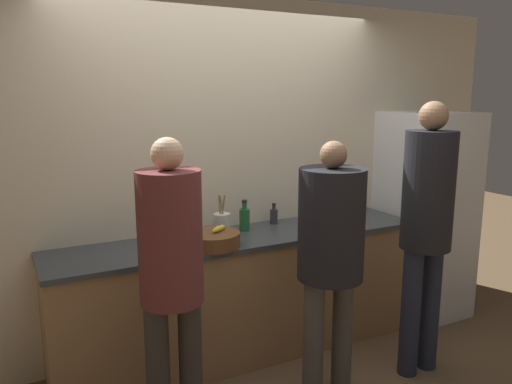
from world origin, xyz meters
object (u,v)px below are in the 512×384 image
utensil_crock (222,223)px  bottle_green (244,219)px  fruit_bowl (213,239)px  bottle_dark (274,216)px  refrigerator (424,214)px  person_left (171,267)px  person_right (427,217)px  cup_blue (335,223)px  person_center (331,244)px

utensil_crock → bottle_green: utensil_crock is taller
fruit_bowl → bottle_dark: size_ratio=2.27×
refrigerator → bottle_dark: 1.39m
person_left → utensil_crock: size_ratio=5.97×
person_right → cup_blue: size_ratio=20.41×
refrigerator → person_center: (-1.48, -0.67, 0.13)m
utensil_crock → bottle_dark: (0.47, 0.06, -0.01)m
person_center → refrigerator: bearing=24.3°
person_left → person_center: 1.00m
utensil_crock → person_left: bearing=-129.1°
person_right → bottle_dark: size_ratio=11.48×
refrigerator → bottle_dark: size_ratio=10.84×
fruit_bowl → utensil_crock: bearing=55.2°
utensil_crock → bottle_dark: bearing=7.9°
utensil_crock → cup_blue: utensil_crock is taller
person_right → bottle_dark: person_right is taller
utensil_crock → bottle_green: size_ratio=1.22×
person_right → person_left: bearing=175.9°
utensil_crock → cup_blue: (0.81, -0.27, -0.04)m
bottle_dark → cup_blue: size_ratio=1.78×
person_left → bottle_green: 1.13m
person_right → fruit_bowl: person_right is taller
utensil_crock → cup_blue: size_ratio=3.11×
utensil_crock → bottle_green: 0.18m
bottle_green → fruit_bowl: bearing=-144.8°
fruit_bowl → bottle_green: (0.36, 0.25, 0.04)m
refrigerator → utensil_crock: size_ratio=6.20×
refrigerator → bottle_green: (-1.65, 0.16, 0.12)m
bottle_dark → cup_blue: (0.34, -0.33, -0.02)m
refrigerator → bottle_green: refrigerator is taller
fruit_bowl → cup_blue: bearing=-0.4°
refrigerator → cup_blue: 1.03m
person_right → bottle_green: 1.27m
refrigerator → person_right: size_ratio=0.94×
refrigerator → fruit_bowl: size_ratio=4.77×
person_right → utensil_crock: (-1.07, 0.91, -0.12)m
refrigerator → utensil_crock: (-1.83, 0.17, 0.11)m
person_center → bottle_dark: size_ratio=10.08×
refrigerator → cup_blue: size_ratio=19.28×
refrigerator → bottle_dark: refrigerator is taller
refrigerator → bottle_dark: (-1.36, 0.23, 0.09)m
bottle_green → cup_blue: bearing=-22.5°
bottle_green → person_center: bearing=-77.9°
person_left → person_right: (1.71, -0.12, 0.10)m
person_center → bottle_dark: 0.91m
person_left → bottle_dark: (1.11, 0.85, -0.03)m
fruit_bowl → cup_blue: size_ratio=4.04×
person_center → bottle_green: person_center is taller
person_center → cup_blue: (0.45, 0.57, -0.06)m
bottle_green → cup_blue: (0.63, -0.26, -0.05)m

